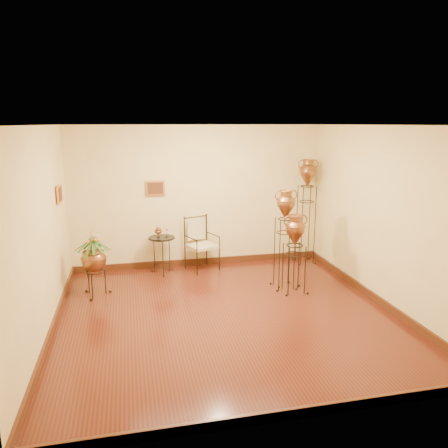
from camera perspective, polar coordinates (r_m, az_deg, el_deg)
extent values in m
plane|color=#581C14|center=(6.75, 0.31, -11.71)|extent=(5.00, 5.00, 0.00)
cube|color=#482310|center=(9.00, -3.19, -4.88)|extent=(5.00, 0.04, 0.12)
cube|color=#482310|center=(4.66, 7.67, -23.50)|extent=(5.00, 0.04, 0.12)
cube|color=#482310|center=(6.68, -21.45, -12.38)|extent=(0.04, 5.00, 0.12)
cube|color=#482310|center=(7.62, 19.06, -8.99)|extent=(0.04, 5.00, 0.12)
cube|color=#EC9D45|center=(8.54, -8.95, 4.63)|extent=(0.36, 0.03, 0.29)
cube|color=#EC9D45|center=(7.59, -20.71, 3.67)|extent=(0.03, 0.36, 0.29)
cube|color=beige|center=(8.55, -2.90, -2.92)|extent=(0.64, 0.62, 0.06)
cube|color=beige|center=(8.48, -2.92, -0.99)|extent=(0.37, 0.17, 0.41)
cylinder|color=black|center=(8.36, -8.15, -1.76)|extent=(0.49, 0.49, 0.02)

